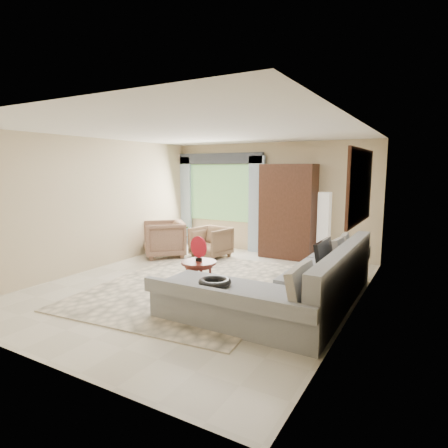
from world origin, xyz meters
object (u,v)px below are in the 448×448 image
Objects in this scene: potted_plant at (183,235)px; armchair_right at (211,242)px; sectional_sofa at (298,289)px; armoire at (288,212)px; coffee_table at (199,278)px; tv_screen at (325,257)px; armchair_left at (164,239)px; floor_lamp at (324,227)px.

armchair_right is at bearing -32.35° from potted_plant.
sectional_sofa is 1.65× the size of armoire.
potted_plant is at bearing 129.41° from coffee_table.
sectional_sofa is 3.44m from armchair_right.
coffee_table is at bearing -161.45° from tv_screen.
coffee_table is at bearing -170.74° from sectional_sofa.
armchair_left is 1.78× the size of potted_plant.
coffee_table is 0.26× the size of armoire.
armchair_left is at bearing 156.87° from sectional_sofa.
armchair_left reaches higher than armchair_right.
armoire is at bearing -175.71° from floor_lamp.
tv_screen is (0.27, 0.36, 0.44)m from sectional_sofa.
sectional_sofa reaches higher than potted_plant.
floor_lamp is (3.77, -0.02, 0.50)m from potted_plant.
potted_plant is (-4.47, 2.62, -0.47)m from tv_screen.
potted_plant is 3.80m from floor_lamp.
sectional_sofa is at bearing -26.01° from armchair_right.
sectional_sofa is 6.23× the size of coffee_table.
armoire is (-1.23, 2.90, 0.77)m from sectional_sofa.
armoire is 1.40× the size of floor_lamp.
armoire is at bearing 74.67° from armchair_left.
tv_screen reaches higher than coffee_table.
armchair_left is at bearing -142.57° from armchair_right.
tv_screen is 2.97m from armoire.
tv_screen reaches higher than sectional_sofa.
potted_plant is 0.24× the size of armoire.
tv_screen is 1.33× the size of coffee_table.
tv_screen is 2.69m from floor_lamp.
potted_plant is 0.34× the size of floor_lamp.
floor_lamp reaches higher than potted_plant.
floor_lamp is at bearing -0.33° from potted_plant.
armchair_right is 1.87m from armoire.
armoire is at bearing 39.76° from armchair_right.
floor_lamp is (2.32, 0.90, 0.40)m from armchair_right.
armchair_right reaches higher than coffee_table.
potted_plant is at bearing 158.46° from armchair_right.
tv_screen is at bearing -59.44° from armoire.
sectional_sofa is at bearing -81.67° from floor_lamp.
potted_plant is (-4.20, 2.98, -0.03)m from sectional_sofa.
floor_lamp reaches higher than armchair_left.
tv_screen is 0.97× the size of armchair_right.
armoire is (-1.50, 2.54, 0.33)m from tv_screen.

